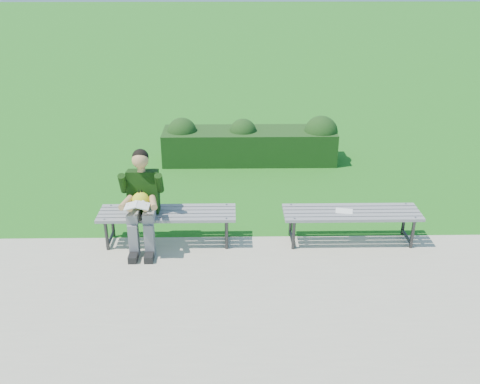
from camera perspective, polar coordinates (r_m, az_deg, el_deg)
The scene contains 7 objects.
ground at distance 7.38m, azimuth -2.44°, elevation -4.95°, with size 80.00×80.00×0.00m.
walkway at distance 5.90m, azimuth -2.82°, elevation -13.13°, with size 30.00×3.50×0.02m.
hedge at distance 9.98m, azimuth 1.28°, elevation 5.31°, with size 3.22×0.80×0.88m.
bench_left at distance 7.12m, azimuth -7.75°, elevation -2.51°, with size 1.80×0.50×0.46m.
bench_right at distance 7.23m, azimuth 11.79°, elevation -2.41°, with size 1.80×0.50×0.46m.
seated_boy at distance 6.95m, azimuth -10.42°, elevation -0.65°, with size 0.56×0.76×1.31m.
paper_sheet at distance 7.18m, azimuth 11.05°, elevation -2.01°, with size 0.25×0.21×0.01m.
Camera 1 is at (0.20, -6.45, 3.57)m, focal length 40.00 mm.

